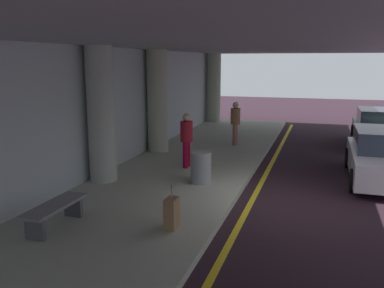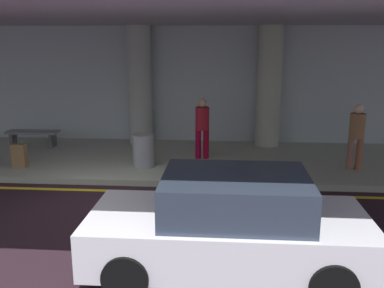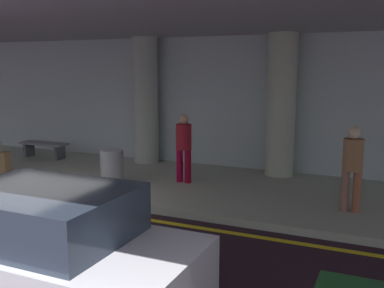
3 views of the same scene
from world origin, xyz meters
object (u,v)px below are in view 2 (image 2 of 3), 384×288
Objects in this scene: support_column_far_left at (140,86)px; suitcase_upright_primary at (19,156)px; traveler_with_luggage at (202,124)px; car_white_no2 at (230,226)px; person_waiting_for_ride at (357,132)px; support_column_left_mid at (269,87)px; bench_metal at (33,135)px; trash_bin_steel at (144,151)px.

suitcase_upright_primary is at bearing -131.33° from support_column_far_left.
traveler_with_luggage reaches higher than suitcase_upright_primary.
person_waiting_for_ride reaches higher than car_white_no2.
person_waiting_for_ride is at bearing -6.93° from suitcase_upright_primary.
suitcase_upright_primary is (-6.62, -2.97, -1.51)m from support_column_left_mid.
support_column_left_mid is 7.43m from bench_metal.
support_column_far_left is 1.00× the size of support_column_left_mid.
support_column_left_mid is 4.29× the size of trash_bin_steel.
trash_bin_steel is (0.57, -2.64, -1.40)m from support_column_far_left.
car_white_no2 is (-1.24, -7.43, -1.26)m from support_column_left_mid.
person_waiting_for_ride reaches higher than suitcase_upright_primary.
bench_metal is (-0.63, 2.22, 0.04)m from suitcase_upright_primary.
traveler_with_luggage is at bearing 29.54° from person_waiting_for_ride.
support_column_left_mid is 7.63m from car_white_no2.
support_column_left_mid is 7.41m from suitcase_upright_primary.
trash_bin_steel is (-5.41, -0.19, -0.54)m from person_waiting_for_ride.
bench_metal is 4.26m from trash_bin_steel.
suitcase_upright_primary is (-8.60, -0.52, -0.65)m from person_waiting_for_ride.
trash_bin_steel is at bearing 75.66° from traveler_with_luggage.
car_white_no2 is at bearing 96.87° from person_waiting_for_ride.
support_column_far_left is at bearing 102.22° from trash_bin_steel.
bench_metal is (-9.23, 1.69, -0.61)m from person_waiting_for_ride.
car_white_no2 is at bearing -65.40° from trash_bin_steel.
traveler_with_luggage is 1.05× the size of bench_metal.
car_white_no2 is (2.76, -7.43, -1.26)m from support_column_far_left.
support_column_far_left is 4.06× the size of suitcase_upright_primary.
suitcase_upright_primary is 0.56× the size of bench_metal.
bench_metal is (-5.30, 0.98, -0.61)m from traveler_with_luggage.
person_waiting_for_ride is at bearing -120.35° from car_white_no2.
support_column_left_mid is 4.55m from trash_bin_steel.
bench_metal is (-6.01, 6.67, -0.21)m from car_white_no2.
traveler_with_luggage reaches higher than car_white_no2.
support_column_far_left is at bearing 4.01° from traveler_with_luggage.
support_column_left_mid is at bearing 0.00° from support_column_far_left.
suitcase_upright_primary reaches higher than trash_bin_steel.
bench_metal is (-3.25, -0.76, -1.47)m from support_column_far_left.
bench_metal is at bearing 29.36° from person_waiting_for_ride.
traveler_with_luggage is 1.81m from trash_bin_steel.
support_column_left_mid is 2.17× the size of traveler_with_luggage.
traveler_with_luggage is 4.87m from suitcase_upright_primary.
support_column_left_mid is 4.06× the size of suitcase_upright_primary.
trash_bin_steel is at bearing 41.76° from person_waiting_for_ride.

